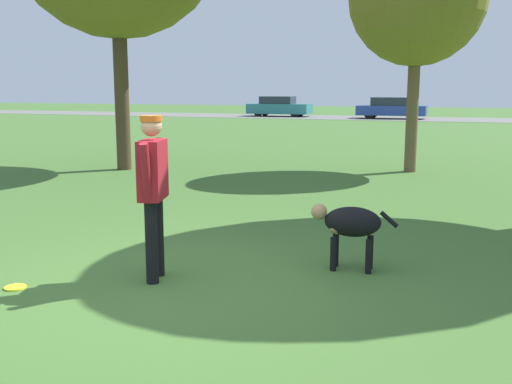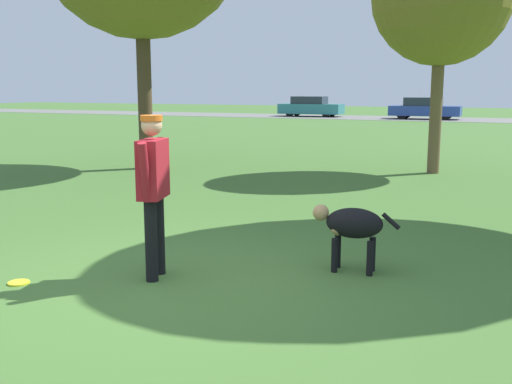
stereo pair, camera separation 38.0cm
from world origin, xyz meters
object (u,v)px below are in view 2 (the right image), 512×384
at_px(person, 153,182).
at_px(parked_car_blue, 425,109).
at_px(dog, 351,225).
at_px(parked_car_teal, 311,107).
at_px(frisbee, 19,283).

bearing_deg(person, parked_car_blue, 167.69).
height_order(person, dog, person).
bearing_deg(parked_car_teal, parked_car_blue, -5.31).
distance_m(dog, parked_car_teal, 36.13).
bearing_deg(parked_car_blue, parked_car_teal, 175.29).
relative_size(frisbee, parked_car_blue, 0.05).
height_order(frisbee, parked_car_teal, parked_car_teal).
bearing_deg(parked_car_teal, dog, -71.74).
bearing_deg(person, frisbee, -73.41).
xyz_separation_m(dog, parked_car_blue, (-4.24, 33.49, 0.17)).
distance_m(frisbee, parked_car_blue, 35.32).
distance_m(parked_car_teal, parked_car_blue, 7.89).
xyz_separation_m(frisbee, parked_car_teal, (-9.11, 35.84, 0.67)).
height_order(person, frisbee, person).
bearing_deg(frisbee, parked_car_teal, 104.26).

